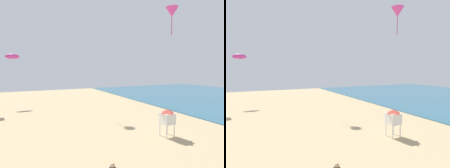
# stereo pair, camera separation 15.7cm
# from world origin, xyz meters

# --- Properties ---
(lifeguard_stand) EXTENTS (1.10, 1.10, 2.55)m
(lifeguard_stand) POSITION_xyz_m (11.95, 16.09, 1.84)
(lifeguard_stand) COLOR white
(lifeguard_stand) RESTS_ON ground
(kite_magenta_delta) EXTENTS (0.84, 0.84, 1.92)m
(kite_magenta_delta) POSITION_xyz_m (9.63, 13.32, 10.18)
(kite_magenta_delta) COLOR #DB3D9E
(kite_magenta_parafoil) EXTENTS (2.27, 0.63, 0.88)m
(kite_magenta_parafoil) POSITION_xyz_m (-1.64, 39.87, 8.41)
(kite_magenta_parafoil) COLOR #DB3D9E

